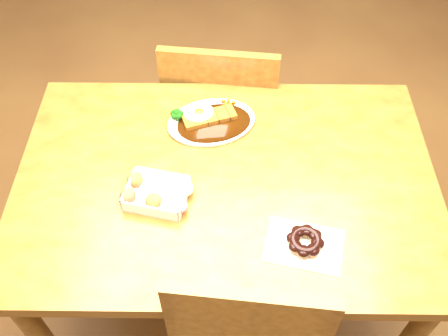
{
  "coord_description": "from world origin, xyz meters",
  "views": [
    {
      "loc": [
        0.0,
        -0.87,
        1.87
      ],
      "look_at": [
        -0.01,
        -0.01,
        0.81
      ],
      "focal_mm": 40.0,
      "sensor_mm": 36.0,
      "label": 1
    }
  ],
  "objects_px": {
    "donut_box": "(157,193)",
    "pon_de_ring": "(305,242)",
    "katsu_curry_plate": "(210,120)",
    "table": "(226,198)",
    "chair_far": "(223,113)"
  },
  "relations": [
    {
      "from": "table",
      "to": "katsu_curry_plate",
      "type": "bearing_deg",
      "value": 103.67
    },
    {
      "from": "donut_box",
      "to": "pon_de_ring",
      "type": "xyz_separation_m",
      "value": [
        0.39,
        -0.15,
        -0.0
      ]
    },
    {
      "from": "table",
      "to": "katsu_curry_plate",
      "type": "xyz_separation_m",
      "value": [
        -0.05,
        0.22,
        0.11
      ]
    },
    {
      "from": "katsu_curry_plate",
      "to": "donut_box",
      "type": "distance_m",
      "value": 0.32
    },
    {
      "from": "table",
      "to": "pon_de_ring",
      "type": "xyz_separation_m",
      "value": [
        0.2,
        -0.22,
        0.12
      ]
    },
    {
      "from": "table",
      "to": "chair_far",
      "type": "height_order",
      "value": "chair_far"
    },
    {
      "from": "donut_box",
      "to": "pon_de_ring",
      "type": "relative_size",
      "value": 0.9
    },
    {
      "from": "katsu_curry_plate",
      "to": "table",
      "type": "bearing_deg",
      "value": -76.33
    },
    {
      "from": "katsu_curry_plate",
      "to": "pon_de_ring",
      "type": "xyz_separation_m",
      "value": [
        0.25,
        -0.43,
        0.01
      ]
    },
    {
      "from": "chair_far",
      "to": "pon_de_ring",
      "type": "xyz_separation_m",
      "value": [
        0.22,
        -0.75,
        0.29
      ]
    },
    {
      "from": "table",
      "to": "chair_far",
      "type": "distance_m",
      "value": 0.56
    },
    {
      "from": "donut_box",
      "to": "katsu_curry_plate",
      "type": "bearing_deg",
      "value": 64.85
    },
    {
      "from": "katsu_curry_plate",
      "to": "donut_box",
      "type": "xyz_separation_m",
      "value": [
        -0.14,
        -0.29,
        0.01
      ]
    },
    {
      "from": "table",
      "to": "donut_box",
      "type": "distance_m",
      "value": 0.24
    },
    {
      "from": "table",
      "to": "pon_de_ring",
      "type": "relative_size",
      "value": 5.42
    }
  ]
}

